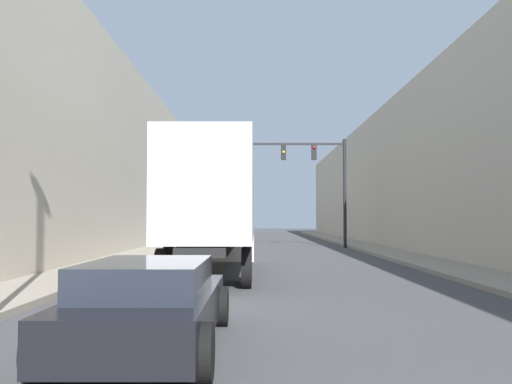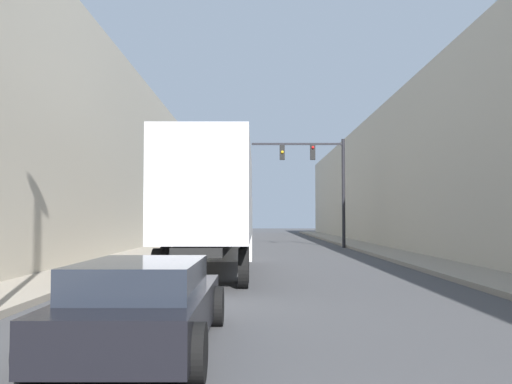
# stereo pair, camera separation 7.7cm
# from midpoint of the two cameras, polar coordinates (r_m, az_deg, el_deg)

# --- Properties ---
(sidewalk_right) EXTENTS (2.04, 80.00, 0.15)m
(sidewalk_right) POSITION_cam_midpoint_polar(r_m,az_deg,el_deg) (32.04, 11.65, -5.61)
(sidewalk_right) COLOR gray
(sidewalk_right) RESTS_ON ground
(sidewalk_left) EXTENTS (2.04, 80.00, 0.15)m
(sidewalk_left) POSITION_cam_midpoint_polar(r_m,az_deg,el_deg) (31.84, -9.85, -5.64)
(sidewalk_left) COLOR gray
(sidewalk_left) RESTS_ON ground
(building_right) EXTENTS (6.00, 80.00, 8.47)m
(building_right) POSITION_cam_midpoint_polar(r_m,az_deg,el_deg) (33.14, 18.41, 1.78)
(building_right) COLOR #BCB29E
(building_right) RESTS_ON ground
(building_left) EXTENTS (6.00, 80.00, 9.72)m
(building_left) POSITION_cam_midpoint_polar(r_m,az_deg,el_deg) (32.87, -16.71, 2.88)
(building_left) COLOR #BCB29E
(building_left) RESTS_ON ground
(semi_truck) EXTENTS (2.44, 12.48, 4.00)m
(semi_truck) POSITION_cam_midpoint_polar(r_m,az_deg,el_deg) (19.29, -4.05, -1.20)
(semi_truck) COLOR silver
(semi_truck) RESTS_ON ground
(sedan_car) EXTENTS (1.96, 4.52, 1.18)m
(sedan_car) POSITION_cam_midpoint_polar(r_m,az_deg,el_deg) (7.96, -10.94, -11.03)
(sedan_car) COLOR black
(sedan_car) RESTS_ON ground
(traffic_signal_gantry) EXTENTS (5.62, 0.35, 6.54)m
(traffic_signal_gantry) POSITION_cam_midpoint_polar(r_m,az_deg,el_deg) (34.51, 6.67, 1.90)
(traffic_signal_gantry) COLOR black
(traffic_signal_gantry) RESTS_ON ground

